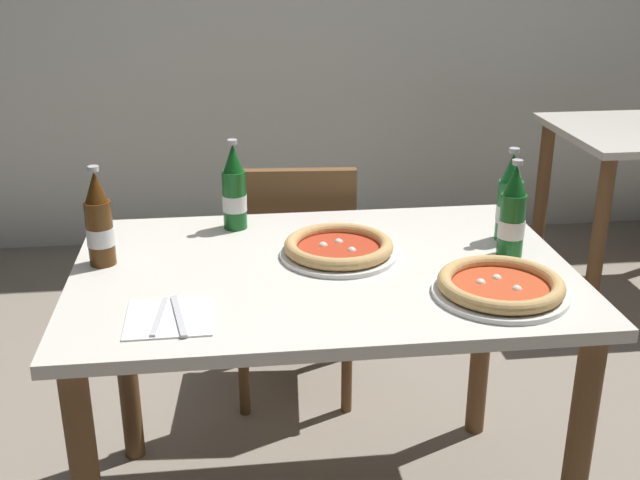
{
  "coord_description": "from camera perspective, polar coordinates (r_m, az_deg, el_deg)",
  "views": [
    {
      "loc": [
        -0.22,
        -1.72,
        1.5
      ],
      "look_at": [
        0.0,
        0.05,
        0.8
      ],
      "focal_mm": 43.87,
      "sensor_mm": 36.0,
      "label": 1
    }
  ],
  "objects": [
    {
      "name": "pizza_marinara_far",
      "position": [
        1.95,
        1.37,
        -0.61
      ],
      "size": [
        0.29,
        0.29,
        0.04
      ],
      "color": "white",
      "rests_on": "dining_table_main"
    },
    {
      "name": "dining_table_main",
      "position": [
        1.94,
        0.18,
        -5.06
      ],
      "size": [
        1.2,
        0.8,
        0.75
      ],
      "color": "silver",
      "rests_on": "ground_plane"
    },
    {
      "name": "chair_behind_table",
      "position": [
        2.55,
        -1.93,
        -2.1
      ],
      "size": [
        0.43,
        0.43,
        0.85
      ],
      "rotation": [
        0.0,
        0.0,
        3.07
      ],
      "color": "brown",
      "rests_on": "ground_plane"
    },
    {
      "name": "napkin_with_cutlery",
      "position": [
        1.67,
        -10.93,
        -5.58
      ],
      "size": [
        0.18,
        0.19,
        0.01
      ],
      "color": "white",
      "rests_on": "dining_table_main"
    },
    {
      "name": "beer_bottle_extra",
      "position": [
        1.98,
        13.86,
        1.7
      ],
      "size": [
        0.07,
        0.07,
        0.25
      ],
      "color": "#14591E",
      "rests_on": "dining_table_main"
    },
    {
      "name": "beer_bottle_center",
      "position": [
        2.12,
        -6.28,
        3.54
      ],
      "size": [
        0.07,
        0.07,
        0.25
      ],
      "color": "#14591E",
      "rests_on": "dining_table_main"
    },
    {
      "name": "beer_bottle_left",
      "position": [
        1.94,
        -15.81,
        1.15
      ],
      "size": [
        0.07,
        0.07,
        0.25
      ],
      "color": "#512D0F",
      "rests_on": "dining_table_main"
    },
    {
      "name": "pizza_margherita_near",
      "position": [
        1.78,
        13.02,
        -3.31
      ],
      "size": [
        0.3,
        0.3,
        0.04
      ],
      "color": "white",
      "rests_on": "dining_table_main"
    },
    {
      "name": "beer_bottle_right",
      "position": [
        2.08,
        13.66,
        2.72
      ],
      "size": [
        0.07,
        0.07,
        0.25
      ],
      "color": "#196B2D",
      "rests_on": "dining_table_main"
    }
  ]
}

